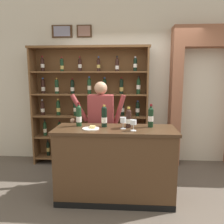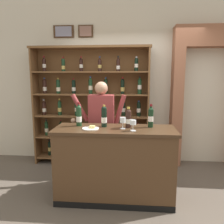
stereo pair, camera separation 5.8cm
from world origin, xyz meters
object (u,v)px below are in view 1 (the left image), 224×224
wine_glass_center (123,120)px  tasting_bottle_super_tuscan (79,116)px  wine_shelf (90,103)px  tasting_bottle_rosso (151,117)px  tasting_counter (115,164)px  shopkeeper (101,121)px  tasting_bottle_riserva (129,118)px  tasting_bottle_prosecco (104,117)px  wine_glass_left (133,123)px  cheese_plate (91,128)px

wine_glass_center → tasting_bottle_super_tuscan: bearing=168.9°
wine_shelf → tasting_bottle_rosso: wine_shelf is taller
tasting_counter → shopkeeper: (-0.25, 0.54, 0.48)m
shopkeeper → tasting_bottle_super_tuscan: (-0.25, -0.44, 0.16)m
tasting_bottle_riserva → tasting_bottle_rosso: 0.30m
shopkeeper → tasting_bottle_prosecco: (0.10, -0.47, 0.16)m
wine_glass_left → cheese_plate: bearing=174.0°
wine_glass_center → cheese_plate: size_ratio=0.70×
tasting_counter → cheese_plate: bearing=-168.6°
tasting_bottle_rosso → wine_glass_center: size_ratio=2.04×
wine_shelf → tasting_bottle_riserva: wine_shelf is taller
wine_shelf → wine_glass_center: 1.46m
tasting_bottle_super_tuscan → wine_glass_left: tasting_bottle_super_tuscan is taller
tasting_bottle_riserva → cheese_plate: tasting_bottle_riserva is taller
shopkeeper → tasting_bottle_riserva: bearing=-48.6°
tasting_counter → tasting_bottle_rosso: size_ratio=5.13×
wine_glass_center → tasting_bottle_riserva: bearing=45.7°
tasting_counter → wine_glass_left: size_ratio=11.49×
tasting_bottle_rosso → cheese_plate: tasting_bottle_rosso is taller
wine_glass_left → wine_glass_center: 0.17m
tasting_bottle_rosso → tasting_bottle_prosecco: bearing=-177.4°
shopkeeper → cheese_plate: 0.61m
tasting_bottle_rosso → wine_glass_center: (-0.37, -0.12, -0.03)m
tasting_bottle_prosecco → wine_glass_center: tasting_bottle_prosecco is taller
tasting_bottle_rosso → shopkeeper: bearing=148.9°
tasting_counter → tasting_bottle_super_tuscan: 0.83m
wine_shelf → wine_glass_left: size_ratio=15.80×
tasting_bottle_riserva → cheese_plate: bearing=-166.3°
tasting_counter → shopkeeper: 0.77m
wine_shelf → tasting_counter: 1.55m
wine_glass_left → wine_glass_center: bearing=142.2°
tasting_bottle_super_tuscan → cheese_plate: (0.19, -0.17, -0.13)m
wine_shelf → tasting_bottle_prosecco: size_ratio=7.32×
wine_shelf → tasting_bottle_super_tuscan: wine_shelf is taller
tasting_bottle_prosecco → tasting_bottle_rosso: size_ratio=0.96×
cheese_plate → shopkeeper: bearing=84.5°
shopkeeper → tasting_bottle_super_tuscan: bearing=-119.9°
tasting_bottle_rosso → wine_glass_left: bearing=-136.6°
tasting_counter → wine_glass_center: (0.11, -0.02, 0.61)m
tasting_bottle_rosso → wine_glass_center: bearing=-161.7°
wine_shelf → wine_glass_center: (0.65, -1.30, -0.06)m
cheese_plate → tasting_bottle_riserva: bearing=13.7°
shopkeeper → tasting_bottle_super_tuscan: 0.53m
wine_glass_left → cheese_plate: (-0.55, 0.06, -0.09)m
tasting_counter → tasting_bottle_super_tuscan: tasting_bottle_super_tuscan is taller
tasting_bottle_riserva → tasting_bottle_prosecco: bearing=176.6°
wine_shelf → wine_glass_left: 1.61m
tasting_bottle_riserva → cheese_plate: size_ratio=1.26×
wine_shelf → tasting_bottle_super_tuscan: (0.04, -1.18, -0.03)m
wine_shelf → shopkeeper: (0.29, -0.74, -0.19)m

